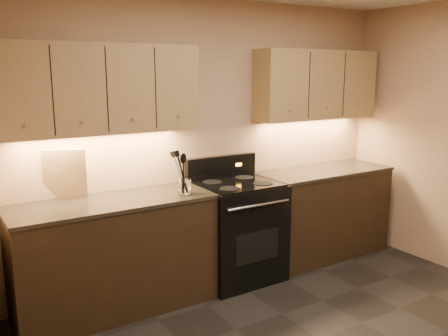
{
  "coord_description": "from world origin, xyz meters",
  "views": [
    {
      "loc": [
        -2.28,
        -1.86,
        1.93
      ],
      "look_at": [
        -0.21,
        1.45,
        1.14
      ],
      "focal_mm": 38.0,
      "sensor_mm": 36.0,
      "label": 1
    }
  ],
  "objects": [
    {
      "name": "black_spoon",
      "position": [
        -0.52,
        1.6,
        1.11
      ],
      "size": [
        0.09,
        0.12,
        0.34
      ],
      "primitive_type": null,
      "rotation": [
        0.15,
        -0.09,
        0.13
      ],
      "color": "black",
      "rests_on": "utensil_crock"
    },
    {
      "name": "counter_right",
      "position": [
        1.18,
        1.7,
        0.47
      ],
      "size": [
        1.46,
        0.62,
        0.93
      ],
      "color": "black",
      "rests_on": "ground"
    },
    {
      "name": "outlet_plate",
      "position": [
        -1.3,
        1.99,
        1.12
      ],
      "size": [
        0.08,
        0.01,
        0.12
      ],
      "primitive_type": "cube",
      "color": "#B2B5BA",
      "rests_on": "wall_back"
    },
    {
      "name": "wall_back",
      "position": [
        0.0,
        2.0,
        1.3
      ],
      "size": [
        4.0,
        0.04,
        2.6
      ],
      "primitive_type": "cube",
      "color": "tan",
      "rests_on": "ground"
    },
    {
      "name": "utensil_crock",
      "position": [
        -0.51,
        1.58,
        0.99
      ],
      "size": [
        0.14,
        0.14,
        0.14
      ],
      "color": "white",
      "rests_on": "counter_left"
    },
    {
      "name": "black_turner",
      "position": [
        -0.5,
        1.57,
        1.13
      ],
      "size": [
        0.18,
        0.12,
        0.39
      ],
      "primitive_type": null,
      "rotation": [
        -0.12,
        -0.2,
        0.26
      ],
      "color": "black",
      "rests_on": "utensil_crock"
    },
    {
      "name": "upper_cab_left",
      "position": [
        -1.1,
        1.85,
        1.8
      ],
      "size": [
        1.6,
        0.3,
        0.7
      ],
      "primitive_type": "cube",
      "color": "#A57E52",
      "rests_on": "wall_back"
    },
    {
      "name": "stove",
      "position": [
        0.08,
        1.68,
        0.48
      ],
      "size": [
        0.76,
        0.68,
        1.14
      ],
      "color": "black",
      "rests_on": "ground"
    },
    {
      "name": "cutting_board",
      "position": [
        -1.4,
        1.94,
        1.14
      ],
      "size": [
        0.35,
        0.21,
        0.42
      ],
      "primitive_type": "cube",
      "rotation": [
        0.23,
        0.0,
        -0.31
      ],
      "color": "tan",
      "rests_on": "counter_left"
    },
    {
      "name": "wall_left",
      "position": [
        -2.0,
        0.0,
        1.3
      ],
      "size": [
        0.04,
        4.0,
        2.6
      ],
      "primitive_type": "cube",
      "color": "tan",
      "rests_on": "ground"
    },
    {
      "name": "upper_cab_right",
      "position": [
        1.18,
        1.85,
        1.8
      ],
      "size": [
        1.44,
        0.3,
        0.7
      ],
      "primitive_type": "cube",
      "color": "#A57E52",
      "rests_on": "wall_back"
    },
    {
      "name": "steel_spatula",
      "position": [
        -0.48,
        1.61,
        1.14
      ],
      "size": [
        0.22,
        0.13,
        0.39
      ],
      "primitive_type": null,
      "rotation": [
        0.07,
        -0.32,
        -0.39
      ],
      "color": "silver",
      "rests_on": "utensil_crock"
    },
    {
      "name": "counter_left",
      "position": [
        -1.1,
        1.7,
        0.47
      ],
      "size": [
        1.62,
        0.62,
        0.93
      ],
      "color": "black",
      "rests_on": "ground"
    },
    {
      "name": "wooden_spoon",
      "position": [
        -0.54,
        1.58,
        1.1
      ],
      "size": [
        0.11,
        0.14,
        0.32
      ],
      "primitive_type": null,
      "rotation": [
        -0.19,
        0.18,
        0.29
      ],
      "color": "tan",
      "rests_on": "utensil_crock"
    }
  ]
}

